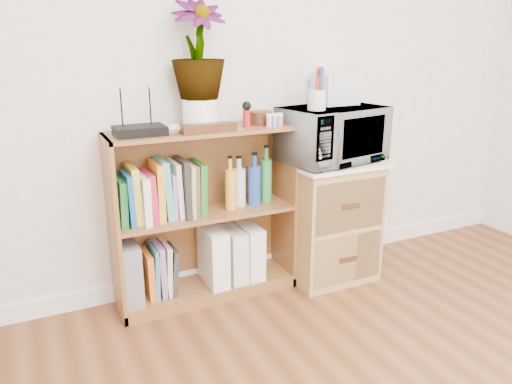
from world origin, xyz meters
TOP-DOWN VIEW (x-y plane):
  - skirting_board at (0.00, 2.24)m, footprint 4.00×0.02m
  - bookshelf at (-0.35, 2.10)m, footprint 1.00×0.30m
  - wicker_unit at (0.40, 2.02)m, footprint 0.50×0.45m
  - microwave at (0.40, 2.02)m, footprint 0.63×0.48m
  - pen_cup at (0.25, 1.95)m, footprint 0.10×0.10m
  - small_appliance at (0.47, 2.11)m, footprint 0.22×0.19m
  - router at (-0.68, 2.08)m, footprint 0.24×0.17m
  - white_bowl at (-0.53, 2.07)m, footprint 0.13×0.13m
  - plant_pot at (-0.35, 2.12)m, footprint 0.18×0.18m
  - potted_plant at (-0.35, 2.12)m, footprint 0.27×0.27m
  - trinket_box at (-0.35, 2.00)m, footprint 0.28×0.07m
  - kokeshi_doll at (-0.11, 2.06)m, footprint 0.04×0.04m
  - wooden_bowl at (-0.01, 2.11)m, footprint 0.12×0.12m
  - paint_jars at (0.03, 2.01)m, footprint 0.10×0.04m
  - file_box at (-0.78, 2.10)m, footprint 0.10×0.26m
  - magazine_holder_left at (-0.31, 2.09)m, footprint 0.10×0.26m
  - magazine_holder_mid at (-0.19, 2.09)m, footprint 0.09×0.24m
  - magazine_holder_right at (-0.09, 2.09)m, footprint 0.10×0.24m
  - cookbooks at (-0.58, 2.10)m, footprint 0.46×0.20m
  - liquor_bottles at (-0.09, 2.10)m, footprint 0.30×0.07m
  - lower_books at (-0.62, 2.10)m, footprint 0.17×0.19m

SIDE VIEW (x-z plane):
  - skirting_board at x=0.00m, z-range 0.00..0.10m
  - lower_books at x=-0.62m, z-range 0.06..0.35m
  - magazine_holder_mid at x=-0.19m, z-range 0.07..0.37m
  - magazine_holder_right at x=-0.09m, z-range 0.07..0.38m
  - magazine_holder_left at x=-0.31m, z-range 0.07..0.40m
  - file_box at x=-0.78m, z-range 0.07..0.40m
  - wicker_unit at x=0.40m, z-range 0.00..0.70m
  - bookshelf at x=-0.35m, z-range 0.00..0.95m
  - cookbooks at x=-0.58m, z-range 0.48..0.79m
  - liquor_bottles at x=-0.09m, z-range 0.49..0.80m
  - microwave at x=0.40m, z-range 0.72..1.03m
  - white_bowl at x=-0.53m, z-range 0.95..0.98m
  - router at x=-0.68m, z-range 0.95..0.99m
  - trinket_box at x=-0.35m, z-range 0.95..1.00m
  - paint_jars at x=0.03m, z-range 0.95..1.00m
  - wooden_bowl at x=-0.01m, z-range 0.95..1.02m
  - kokeshi_doll at x=-0.11m, z-range 0.95..1.04m
  - plant_pot at x=-0.35m, z-range 0.95..1.11m
  - pen_cup at x=0.25m, z-range 1.03..1.14m
  - small_appliance at x=0.47m, z-range 1.03..1.21m
  - potted_plant at x=-0.35m, z-range 1.11..1.59m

